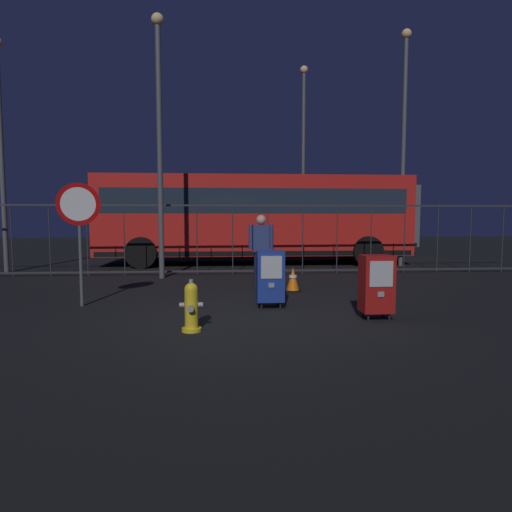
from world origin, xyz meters
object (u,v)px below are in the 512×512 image
Objects in this scene: newspaper_box_primary at (376,284)px; street_light_near_left at (404,132)px; street_light_far_left at (303,148)px; bus_near at (254,215)px; newspaper_box_secondary at (270,276)px; street_light_far_right at (159,127)px; traffic_cone at (293,280)px; fire_hydrant at (191,307)px; street_light_near_right at (1,137)px; stop_sign at (79,218)px; pedestrian at (261,248)px; bus_far at (294,215)px.

street_light_near_left reaches higher than newspaper_box_primary.
street_light_far_left is at bearing 122.29° from street_light_near_left.
street_light_far_left is at bearing 52.59° from bus_near.
newspaper_box_secondary is 0.15× the size of street_light_far_right.
fire_hydrant is at bearing -120.87° from traffic_cone.
street_light_near_right is (-12.29, -0.86, -0.49)m from street_light_near_left.
traffic_cone is at bearing 18.13° from stop_sign.
bus_near is (-1.27, 8.86, 1.14)m from newspaper_box_primary.
street_light_near_right is 0.99× the size of street_light_far_right.
fire_hydrant is 1.41× the size of traffic_cone.
street_light_far_left is 8.28m from street_light_far_right.
pedestrian is at bearing -28.02° from street_light_near_right.
traffic_cone is 7.82m from street_light_near_left.
street_light_far_right reaches higher than street_light_near_right.
bus_far is (5.85, 11.75, 0.11)m from stop_sign.
bus_far is at bearing 33.49° from street_light_near_right.
newspaper_box_primary is 1.00× the size of newspaper_box_secondary.
pedestrian is 9.75m from street_light_far_left.
newspaper_box_secondary is 12.45m from bus_far.
street_light_near_left is (5.12, 4.67, 3.45)m from pedestrian.
newspaper_box_primary is 0.13× the size of street_light_near_left.
street_light_near_right is (-7.14, 5.81, 3.34)m from newspaper_box_secondary.
street_light_far_right reaches higher than bus_far.
stop_sign is (-4.98, 1.46, 1.03)m from newspaper_box_primary.
traffic_cone is at bearing -98.18° from bus_far.
fire_hydrant is 0.07× the size of bus_near.
newspaper_box_primary is at bearing -92.43° from bus_far.
newspaper_box_primary is at bearing -114.81° from street_light_near_left.
street_light_near_right reaches higher than pedestrian.
street_light_near_right is (-7.84, 4.06, 3.65)m from traffic_cone.
pedestrian is 0.25× the size of street_light_far_right.
fire_hydrant is 0.10× the size of street_light_far_left.
stop_sign is 0.33× the size of street_light_far_right.
street_light_far_right is at bearing -161.65° from street_light_near_left.
traffic_cone is at bearing 59.13° from fire_hydrant.
street_light_near_left is 12.33m from street_light_near_right.
street_light_far_left reaches higher than pedestrian.
bus_near is 1.57× the size of street_light_near_right.
bus_far is 1.55× the size of street_light_far_right.
street_light_far_left reaches higher than bus_far.
pedestrian is 0.22× the size of street_light_near_left.
bus_near is at bearing 53.08° from street_light_far_right.
street_light_near_right is at bearing 140.88° from newspaper_box_secondary.
pedestrian reaches higher than fire_hydrant.
newspaper_box_primary is 11.59m from street_light_near_right.
bus_far is (2.14, 4.35, 0.00)m from bus_near.
newspaper_box_primary is 9.02m from bus_near.
newspaper_box_primary is 0.15× the size of street_light_near_right.
bus_near and bus_far have the same top height.
bus_far is (0.87, 13.21, 1.14)m from newspaper_box_primary.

